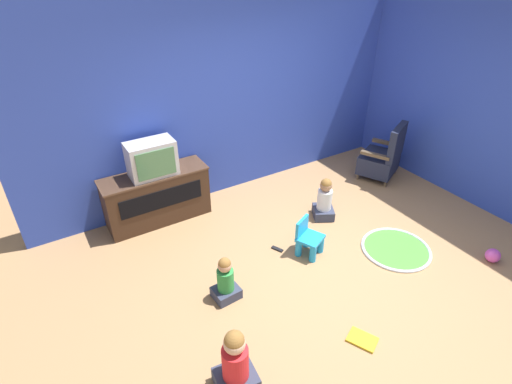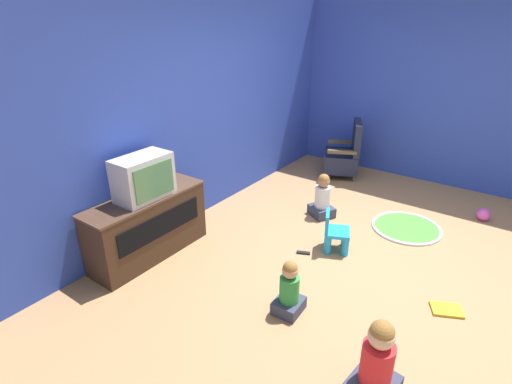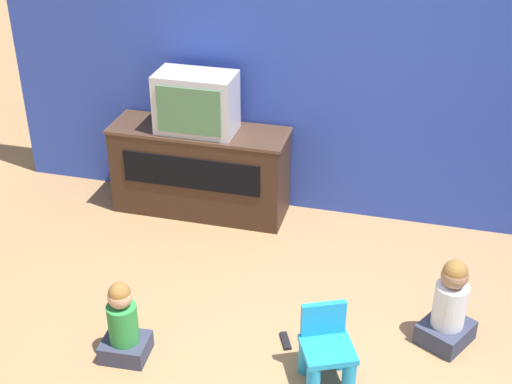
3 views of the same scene
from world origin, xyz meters
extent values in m
cube|color=#2D47B2|center=(-0.16, 2.18, 1.37)|extent=(5.69, 0.12, 2.75)
cube|color=#382316|center=(-1.39, 1.88, 0.35)|extent=(1.33, 0.43, 0.70)
cube|color=#503626|center=(-1.39, 1.88, 0.69)|extent=(1.36, 0.44, 0.02)
cube|color=black|center=(-1.39, 1.67, 0.43)|extent=(1.07, 0.01, 0.25)
cube|color=#B7B7BC|center=(-1.39, 1.86, 0.92)|extent=(0.58, 0.33, 0.45)
cube|color=#47754C|center=(-1.39, 1.69, 0.92)|extent=(0.48, 0.02, 0.35)
cylinder|color=#1E99DB|center=(-0.15, 0.13, 0.12)|extent=(0.08, 0.08, 0.25)
cylinder|color=#1E99DB|center=(0.03, 0.22, 0.12)|extent=(0.08, 0.08, 0.25)
cylinder|color=#1E99DB|center=(-0.23, 0.31, 0.12)|extent=(0.08, 0.08, 0.25)
cylinder|color=#1E99DB|center=(-0.05, 0.39, 0.12)|extent=(0.08, 0.08, 0.25)
cube|color=#1E99DB|center=(-0.10, 0.26, 0.23)|extent=(0.37, 0.36, 0.04)
cube|color=#1E99DB|center=(-0.15, 0.37, 0.35)|extent=(0.25, 0.14, 0.21)
cube|color=#33384C|center=(0.54, 0.78, 0.07)|extent=(0.37, 0.39, 0.13)
cylinder|color=silver|center=(0.54, 0.78, 0.27)|extent=(0.20, 0.20, 0.28)
sphere|color=#9E7051|center=(0.54, 0.78, 0.49)|extent=(0.16, 0.16, 0.16)
sphere|color=olive|center=(0.54, 0.78, 0.51)|extent=(0.15, 0.15, 0.15)
cube|color=#33384C|center=(-1.28, 0.16, 0.06)|extent=(0.28, 0.25, 0.12)
cylinder|color=#2D8C3F|center=(-1.28, 0.16, 0.24)|extent=(0.17, 0.17, 0.25)
sphere|color=tan|center=(-1.28, 0.16, 0.43)|extent=(0.14, 0.14, 0.14)
sphere|color=olive|center=(-1.28, 0.16, 0.46)|extent=(0.13, 0.13, 0.13)
cube|color=black|center=(-0.39, 0.52, 0.01)|extent=(0.10, 0.15, 0.02)
camera|label=1|loc=(-2.59, -2.56, 3.17)|focal=28.00mm
camera|label=2|loc=(-3.75, -1.25, 2.46)|focal=28.00mm
camera|label=3|loc=(0.27, -2.74, 2.93)|focal=50.00mm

